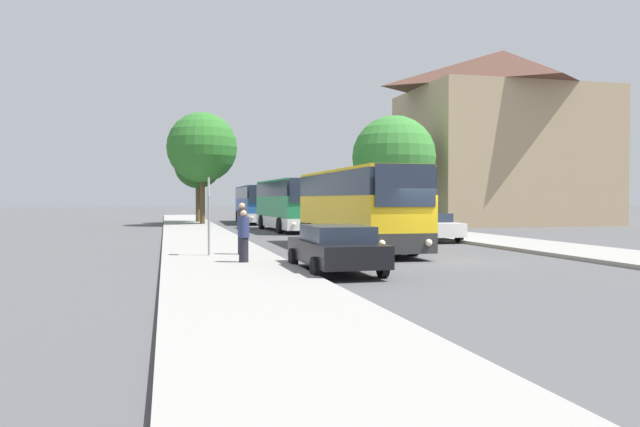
# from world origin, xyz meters

# --- Properties ---
(ground_plane) EXTENTS (300.00, 300.00, 0.00)m
(ground_plane) POSITION_xyz_m (0.00, 0.00, 0.00)
(ground_plane) COLOR #4C4C4F
(ground_plane) RESTS_ON ground
(sidewalk_left) EXTENTS (4.00, 120.00, 0.15)m
(sidewalk_left) POSITION_xyz_m (-7.00, 0.00, 0.07)
(sidewalk_left) COLOR gray
(sidewalk_left) RESTS_ON ground_plane
(sidewalk_right) EXTENTS (4.00, 120.00, 0.15)m
(sidewalk_right) POSITION_xyz_m (7.00, 0.00, 0.07)
(sidewalk_right) COLOR gray
(sidewalk_right) RESTS_ON ground_plane
(building_right_background) EXTENTS (15.50, 11.61, 14.70)m
(building_right_background) POSITION_xyz_m (18.91, 27.81, 7.35)
(building_right_background) COLOR tan
(building_right_background) RESTS_ON ground_plane
(bus_front) EXTENTS (2.72, 11.34, 3.35)m
(bus_front) POSITION_xyz_m (-1.03, 5.43, 1.79)
(bus_front) COLOR #2D2D2D
(bus_front) RESTS_ON ground_plane
(bus_middle) EXTENTS (3.06, 10.61, 3.39)m
(bus_middle) POSITION_xyz_m (-0.85, 21.08, 1.81)
(bus_middle) COLOR silver
(bus_middle) RESTS_ON ground_plane
(bus_rear) EXTENTS (2.99, 12.19, 3.25)m
(bus_rear) POSITION_xyz_m (-1.16, 35.21, 1.74)
(bus_rear) COLOR silver
(bus_rear) RESTS_ON ground_plane
(parked_car_left_curb) EXTENTS (2.10, 4.68, 1.38)m
(parked_car_left_curb) POSITION_xyz_m (-4.08, -2.42, 0.74)
(parked_car_left_curb) COLOR black
(parked_car_left_curb) RESTS_ON ground_plane
(parked_car_right_near) EXTENTS (1.96, 4.51, 1.42)m
(parked_car_right_near) POSITION_xyz_m (4.17, 9.46, 0.75)
(parked_car_right_near) COLOR silver
(parked_car_right_near) RESTS_ON ground_plane
(bus_stop_sign) EXTENTS (0.08, 0.45, 2.76)m
(bus_stop_sign) POSITION_xyz_m (-7.37, 2.46, 1.85)
(bus_stop_sign) COLOR gray
(bus_stop_sign) RESTS_ON sidewalk_left
(pedestrian_waiting_near) EXTENTS (0.36, 0.36, 1.85)m
(pedestrian_waiting_near) POSITION_xyz_m (-6.18, 2.64, 1.09)
(pedestrian_waiting_near) COLOR #23232D
(pedestrian_waiting_near) RESTS_ON sidewalk_left
(pedestrian_waiting_far) EXTENTS (0.36, 0.36, 1.64)m
(pedestrian_waiting_far) POSITION_xyz_m (-6.47, -0.17, 0.97)
(pedestrian_waiting_far) COLOR #23232D
(pedestrian_waiting_far) RESTS_ON sidewalk_left
(tree_left_near) EXTENTS (5.60, 5.60, 8.93)m
(tree_left_near) POSITION_xyz_m (-5.97, 30.96, 6.26)
(tree_left_near) COLOR #513D23
(tree_left_near) RESTS_ON sidewalk_left
(tree_left_far) EXTENTS (4.06, 4.06, 6.98)m
(tree_left_far) POSITION_xyz_m (-6.08, 35.73, 5.07)
(tree_left_far) COLOR brown
(tree_left_far) RESTS_ON sidewalk_left
(tree_right_near) EXTENTS (6.10, 6.10, 8.08)m
(tree_right_near) POSITION_xyz_m (7.37, 23.12, 5.18)
(tree_right_near) COLOR brown
(tree_right_near) RESTS_ON sidewalk_right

